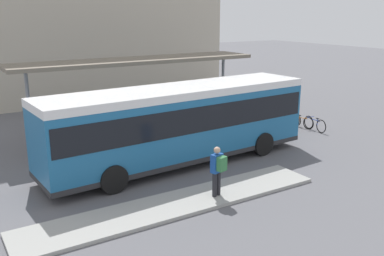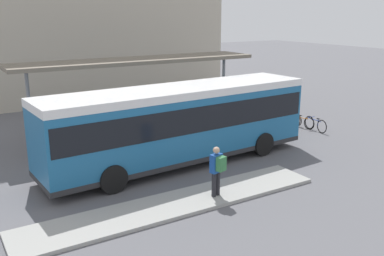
% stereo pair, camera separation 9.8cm
% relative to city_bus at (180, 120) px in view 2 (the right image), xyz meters
% --- Properties ---
extents(ground_plane, '(120.00, 120.00, 0.00)m').
position_rel_city_bus_xyz_m(ground_plane, '(-0.01, -0.00, -1.88)').
color(ground_plane, '#5B5B60').
extents(curb_island, '(10.48, 1.80, 0.12)m').
position_rel_city_bus_xyz_m(curb_island, '(-2.14, -3.45, -1.82)').
color(curb_island, '#9E9E99').
rests_on(curb_island, ground_plane).
extents(city_bus, '(11.68, 3.17, 3.22)m').
position_rel_city_bus_xyz_m(city_bus, '(0.00, 0.00, 0.00)').
color(city_bus, '#1E6093').
rests_on(city_bus, ground_plane).
extents(pedestrian_waiting, '(0.46, 0.51, 1.72)m').
position_rel_city_bus_xyz_m(pedestrian_waiting, '(-0.74, -3.73, -0.77)').
color(pedestrian_waiting, '#232328').
rests_on(pedestrian_waiting, curb_island).
extents(bicycle_blue, '(0.48, 1.68, 0.72)m').
position_rel_city_bus_xyz_m(bicycle_blue, '(8.69, 0.64, -1.52)').
color(bicycle_blue, black).
rests_on(bicycle_blue, ground_plane).
extents(bicycle_orange, '(0.48, 1.58, 0.69)m').
position_rel_city_bus_xyz_m(bicycle_orange, '(8.55, 1.47, -1.54)').
color(bicycle_orange, black).
rests_on(bicycle_orange, ground_plane).
extents(bicycle_black, '(0.48, 1.52, 0.66)m').
position_rel_city_bus_xyz_m(bicycle_black, '(8.47, 2.30, -1.55)').
color(bicycle_black, black).
rests_on(bicycle_black, ground_plane).
extents(station_shelter, '(12.39, 2.51, 3.91)m').
position_rel_city_bus_xyz_m(station_shelter, '(0.37, 4.84, 1.87)').
color(station_shelter, '#706656').
rests_on(station_shelter, ground_plane).
extents(potted_planter_near_shelter, '(0.95, 0.95, 1.44)m').
position_rel_city_bus_xyz_m(potted_planter_near_shelter, '(1.85, 2.76, -1.13)').
color(potted_planter_near_shelter, slate).
rests_on(potted_planter_near_shelter, ground_plane).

